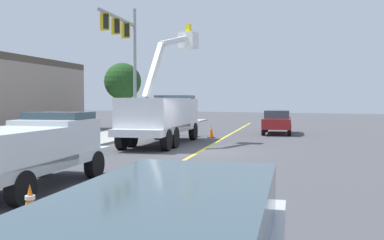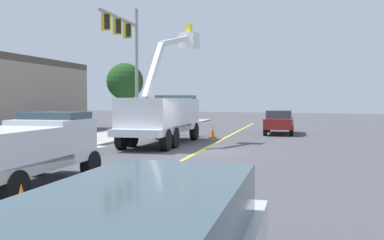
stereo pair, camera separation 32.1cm
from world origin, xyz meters
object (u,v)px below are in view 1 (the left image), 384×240
Objects in this scene: utility_bucket_truck at (163,115)px; passing_minivan at (277,120)px; service_pickup_truck at (31,148)px; traffic_cone_mid_front at (211,131)px; traffic_signal_mast at (126,47)px; traffic_cone_leading at (30,202)px.

utility_bucket_truck reaches higher than passing_minivan.
service_pickup_truck is at bearing -169.59° from utility_bucket_truck.
utility_bucket_truck is 12.06m from service_pickup_truck.
traffic_cone_mid_front is 0.10× the size of traffic_signal_mast.
service_pickup_truck is at bearing 43.86° from traffic_cone_leading.
traffic_cone_leading is at bearing -162.77° from utility_bucket_truck.
service_pickup_truck reaches higher than traffic_cone_leading.
utility_bucket_truck is 1.45× the size of service_pickup_truck.
traffic_cone_leading is 19.94m from traffic_signal_mast.
utility_bucket_truck is at bearing 10.41° from service_pickup_truck.
traffic_signal_mast is (14.83, 6.41, 4.70)m from service_pickup_truck.
utility_bucket_truck is 6.67m from traffic_signal_mast.
service_pickup_truck is at bearing -176.25° from traffic_cone_mid_front.
passing_minivan is 11.71m from traffic_signal_mast.
traffic_signal_mast reaches higher than passing_minivan.
traffic_cone_mid_front is 7.73m from traffic_signal_mast.
utility_bucket_truck is 0.99× the size of traffic_signal_mast.
utility_bucket_truck reaches higher than traffic_cone_mid_front.
service_pickup_truck is at bearing 174.56° from passing_minivan.
traffic_cone_mid_front is at bearing -13.80° from utility_bucket_truck.
traffic_cone_leading is at bearing -153.29° from traffic_signal_mast.
service_pickup_truck reaches higher than passing_minivan.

